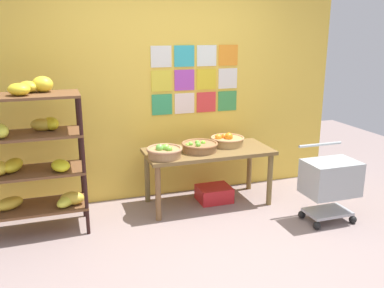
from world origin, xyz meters
TOP-DOWN VIEW (x-y plane):
  - ground at (0.00, 0.00)m, footprint 9.21×9.21m
  - back_wall_with_art at (0.00, 1.64)m, footprint 4.26×0.07m
  - banana_shelf_unit at (-1.53, 1.05)m, footprint 1.08×0.53m
  - display_table at (0.35, 1.17)m, footprint 1.42×0.64m
  - fruit_basket_back_left at (0.24, 1.14)m, footprint 0.40×0.40m
  - fruit_basket_centre at (0.62, 1.27)m, footprint 0.39×0.39m
  - fruit_basket_back_right at (-0.19, 1.04)m, footprint 0.38×0.38m
  - produce_crate_under_table at (0.44, 1.21)m, footprint 0.38×0.32m
  - shopping_cart at (1.38, 0.34)m, footprint 0.54×0.42m

SIDE VIEW (x-z plane):
  - ground at x=0.00m, z-range 0.00..0.00m
  - produce_crate_under_table at x=0.44m, z-range 0.00..0.17m
  - shopping_cart at x=1.38m, z-range 0.05..0.84m
  - display_table at x=0.35m, z-range 0.24..0.88m
  - fruit_basket_back_left at x=0.24m, z-range 0.63..0.76m
  - fruit_basket_centre at x=0.62m, z-range 0.62..0.78m
  - fruit_basket_back_right at x=-0.19m, z-range 0.63..0.78m
  - banana_shelf_unit at x=-1.53m, z-range 0.11..1.63m
  - back_wall_with_art at x=0.00m, z-range 0.00..2.65m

